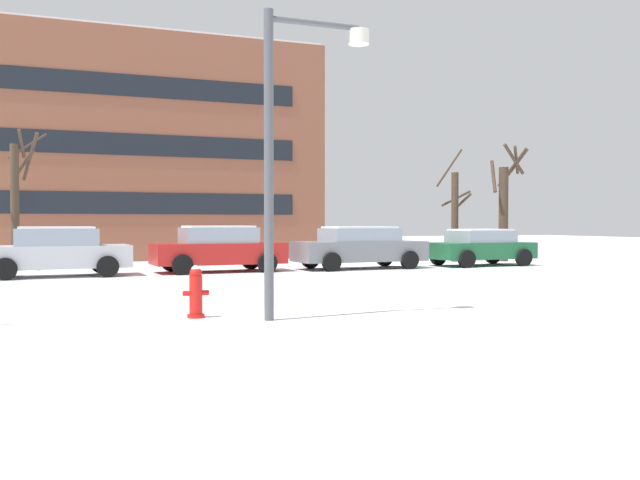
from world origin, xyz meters
TOP-DOWN VIEW (x-y plane):
  - ground_plane at (0.00, 0.00)m, footprint 120.00×120.00m
  - road_surface at (0.00, 3.36)m, footprint 80.00×8.72m
  - fire_hydrant at (2.12, -1.82)m, footprint 0.44×0.30m
  - street_lamp at (3.55, -2.58)m, footprint 1.88×0.36m
  - parked_car_silver at (-0.05, 8.61)m, footprint 4.31×2.13m
  - parked_car_red at (4.93, 8.84)m, footprint 4.33×2.12m
  - parked_car_gray at (9.91, 8.63)m, footprint 4.67×2.18m
  - parked_car_green at (14.89, 8.59)m, footprint 4.00×2.19m
  - tree_far_left at (-1.29, 11.99)m, footprint 1.68×1.66m
  - tree_far_mid at (17.53, 10.75)m, footprint 1.62×1.75m
  - tree_far_right at (15.50, 11.35)m, footprint 1.41×1.24m
  - building_far_left at (3.62, 20.95)m, footprint 15.79×9.89m

SIDE VIEW (x-z plane):
  - ground_plane at x=0.00m, z-range 0.00..0.00m
  - road_surface at x=0.00m, z-range 0.00..0.00m
  - fire_hydrant at x=2.12m, z-range 0.00..0.90m
  - parked_car_green at x=14.89m, z-range 0.02..1.40m
  - parked_car_gray at x=9.91m, z-range 0.02..1.50m
  - parked_car_silver at x=-0.05m, z-range 0.01..1.51m
  - parked_car_red at x=4.93m, z-range 0.01..1.53m
  - tree_far_right at x=15.50m, z-range -0.39..4.36m
  - tree_far_mid at x=17.53m, z-range -0.08..4.77m
  - tree_far_left at x=-1.29m, z-range 0.06..4.81m
  - street_lamp at x=3.55m, z-range 0.62..5.74m
  - building_far_left at x=3.62m, z-range 0.00..9.79m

